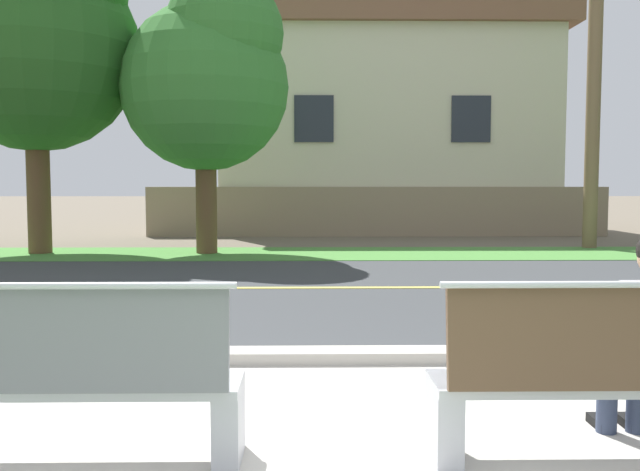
{
  "coord_description": "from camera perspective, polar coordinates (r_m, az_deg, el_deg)",
  "views": [
    {
      "loc": [
        -0.15,
        -3.41,
        1.5
      ],
      "look_at": [
        -0.04,
        3.27,
        1.0
      ],
      "focal_mm": 39.26,
      "sensor_mm": 36.0,
      "label": 1
    }
  ],
  "objects": [
    {
      "name": "curb_edge",
      "position": [
        5.94,
        0.55,
        -9.8
      ],
      "size": [
        44.0,
        0.3,
        0.11
      ],
      "primitive_type": "cube",
      "color": "#ADA89E",
      "rests_on": "ground_plane"
    },
    {
      "name": "bench_right",
      "position": [
        4.12,
        23.8,
        -10.64
      ],
      "size": [
        2.06,
        0.48,
        1.01
      ],
      "color": "silver",
      "rests_on": "ground_plane"
    },
    {
      "name": "road_centre_line",
      "position": [
        10.02,
        -0.06,
        -4.28
      ],
      "size": [
        48.0,
        0.14,
        0.01
      ],
      "primitive_type": "cube",
      "color": "#E0CC4C",
      "rests_on": "ground_plane"
    },
    {
      "name": "street_asphalt",
      "position": [
        10.02,
        -0.06,
        -4.3
      ],
      "size": [
        52.0,
        8.0,
        0.01
      ],
      "primitive_type": "cube",
      "color": "#383A3D",
      "rests_on": "ground_plane"
    },
    {
      "name": "house_across_street",
      "position": [
        23.13,
        4.98,
        8.83
      ],
      "size": [
        10.59,
        6.91,
        6.6
      ],
      "color": "beige",
      "rests_on": "ground_plane"
    },
    {
      "name": "shade_tree_far_left",
      "position": [
        16.2,
        -21.93,
        15.16
      ],
      "size": [
        4.33,
        4.33,
        7.14
      ],
      "color": "brown",
      "rests_on": "ground_plane"
    },
    {
      "name": "shade_tree_left",
      "position": [
        15.14,
        -8.98,
        12.83
      ],
      "size": [
        3.51,
        3.51,
        5.8
      ],
      "color": "brown",
      "rests_on": "ground_plane"
    },
    {
      "name": "sidewalk_pavement",
      "position": [
        4.09,
        1.29,
        -17.12
      ],
      "size": [
        44.0,
        3.6,
        0.01
      ],
      "primitive_type": "cube",
      "color": "#B7B2A8",
      "rests_on": "ground_plane"
    },
    {
      "name": "ground_plane",
      "position": [
        11.51,
        -0.18,
        -3.21
      ],
      "size": [
        140.0,
        140.0,
        0.0
      ],
      "primitive_type": "plane",
      "color": "#665B4C"
    },
    {
      "name": "garden_wall",
      "position": [
        19.85,
        4.72,
        1.96
      ],
      "size": [
        13.0,
        0.36,
        1.4
      ],
      "primitive_type": "cube",
      "color": "gray",
      "rests_on": "ground_plane"
    },
    {
      "name": "bench_left",
      "position": [
        4.0,
        -21.65,
        -11.0
      ],
      "size": [
        2.06,
        0.48,
        1.01
      ],
      "color": "silver",
      "rests_on": "ground_plane"
    },
    {
      "name": "far_verge_grass",
      "position": [
        14.86,
        -0.35,
        -1.48
      ],
      "size": [
        48.0,
        2.8,
        0.02
      ],
      "primitive_type": "cube",
      "color": "#478438",
      "rests_on": "ground_plane"
    }
  ]
}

